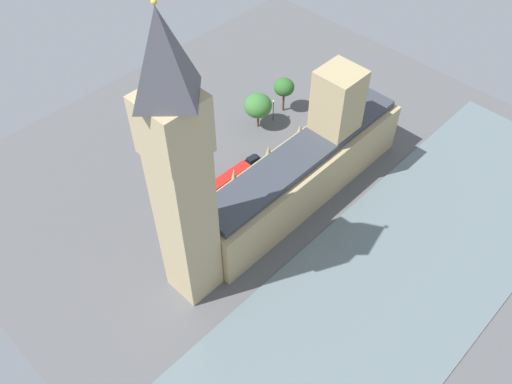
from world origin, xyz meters
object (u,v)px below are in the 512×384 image
at_px(car_black_midblock, 252,160).
at_px(pedestrian_opposite_hall, 279,174).
at_px(double_decker_bus_trailing, 230,181).
at_px(plane_tree_far_end, 171,169).
at_px(street_lamp_slot_10, 273,107).
at_px(pedestrian_leading, 318,143).
at_px(plane_tree_near_tower, 284,87).
at_px(parliament_building, 308,165).
at_px(plane_tree_under_trees, 258,106).
at_px(clock_tower, 179,172).
at_px(pedestrian_by_river_gate, 295,158).
at_px(car_blue_corner, 198,206).
at_px(car_white_kerbside, 292,144).

relative_size(car_black_midblock, pedestrian_opposite_hall, 3.00).
bearing_deg(double_decker_bus_trailing, plane_tree_far_end, 44.79).
bearing_deg(street_lamp_slot_10, plane_tree_far_end, 90.18).
relative_size(double_decker_bus_trailing, pedestrian_leading, 6.79).
bearing_deg(double_decker_bus_trailing, plane_tree_near_tower, -69.01).
relative_size(parliament_building, street_lamp_slot_10, 8.61).
xyz_separation_m(plane_tree_near_tower, plane_tree_under_trees, (0.26, 9.20, -0.77)).
height_order(pedestrian_opposite_hall, plane_tree_under_trees, plane_tree_under_trees).
bearing_deg(parliament_building, double_decker_bus_trailing, 42.53).
xyz_separation_m(parliament_building, clock_tower, (-0.51, 33.61, 22.72)).
bearing_deg(pedestrian_by_river_gate, plane_tree_far_end, 102.98).
height_order(parliament_building, pedestrian_opposite_hall, parliament_building).
xyz_separation_m(parliament_building, car_blue_corner, (13.30, 20.60, -7.23)).
height_order(car_white_kerbside, pedestrian_by_river_gate, car_white_kerbside).
height_order(car_blue_corner, pedestrian_opposite_hall, car_blue_corner).
xyz_separation_m(clock_tower, plane_tree_far_end, (22.36, -13.29, -24.65)).
relative_size(car_blue_corner, plane_tree_far_end, 0.57).
height_order(parliament_building, car_black_midblock, parliament_building).
distance_m(clock_tower, car_black_midblock, 46.07).
bearing_deg(pedestrian_opposite_hall, street_lamp_slot_10, 37.32).
distance_m(parliament_building, plane_tree_far_end, 29.89).
bearing_deg(plane_tree_under_trees, double_decker_bus_trailing, 118.08).
xyz_separation_m(car_blue_corner, pedestrian_by_river_gate, (-5.03, -26.43, -0.14)).
bearing_deg(car_black_midblock, pedestrian_by_river_gate, -123.17).
height_order(car_black_midblock, pedestrian_by_river_gate, car_black_midblock).
bearing_deg(street_lamp_slot_10, clock_tower, 115.82).
distance_m(plane_tree_near_tower, plane_tree_under_trees, 9.23).
relative_size(car_white_kerbside, car_black_midblock, 0.96).
bearing_deg(plane_tree_far_end, pedestrian_leading, -112.65).
height_order(pedestrian_by_river_gate, pedestrian_leading, pedestrian_by_river_gate).
height_order(pedestrian_leading, plane_tree_near_tower, plane_tree_near_tower).
bearing_deg(plane_tree_far_end, street_lamp_slot_10, -89.82).
relative_size(car_white_kerbside, pedestrian_leading, 2.80).
relative_size(pedestrian_opposite_hall, street_lamp_slot_10, 0.24).
bearing_deg(car_white_kerbside, plane_tree_far_end, -108.21).
xyz_separation_m(clock_tower, pedestrian_leading, (8.13, -47.40, -30.14)).
bearing_deg(pedestrian_leading, car_black_midblock, -30.52).
bearing_deg(plane_tree_near_tower, car_white_kerbside, 141.12).
xyz_separation_m(car_blue_corner, plane_tree_near_tower, (9.61, -38.33, 6.44)).
bearing_deg(double_decker_bus_trailing, pedestrian_leading, -99.58).
bearing_deg(pedestrian_by_river_gate, pedestrian_opposite_hall, 137.51).
xyz_separation_m(pedestrian_by_river_gate, plane_tree_far_end, (13.57, 26.14, 5.44)).
relative_size(car_blue_corner, street_lamp_slot_10, 0.73).
bearing_deg(plane_tree_far_end, plane_tree_under_trees, -87.37).
height_order(double_decker_bus_trailing, car_blue_corner, double_decker_bus_trailing).
bearing_deg(pedestrian_leading, pedestrian_by_river_gate, -10.68).
bearing_deg(car_white_kerbside, pedestrian_leading, 49.74).
xyz_separation_m(double_decker_bus_trailing, pedestrian_by_river_gate, (-4.23, -17.30, -1.89)).
bearing_deg(car_black_midblock, pedestrian_opposite_hall, -163.19).
distance_m(parliament_building, pedestrian_leading, 17.41).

